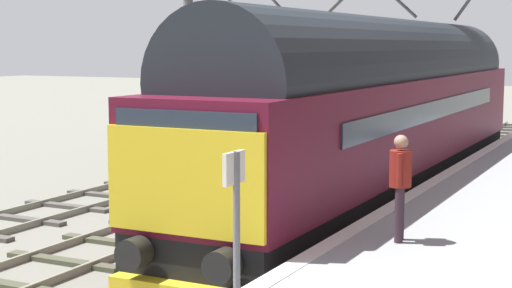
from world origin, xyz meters
TOP-DOWN VIEW (x-y plane):
  - ground_plane at (0.00, 0.00)m, footprint 140.00×140.00m
  - track_main at (0.00, -0.00)m, footprint 2.50×60.00m
  - track_adjacent_west at (-3.55, 0.00)m, footprint 2.50×60.00m
  - station_platform at (3.60, 0.00)m, footprint 4.00×44.00m
  - diesel_locomotive at (0.00, 7.06)m, footprint 2.74×19.03m
  - platform_number_sign at (1.99, -4.37)m, footprint 0.10×0.44m
  - waiting_passenger at (2.65, -0.26)m, footprint 0.40×0.50m

SIDE VIEW (x-z plane):
  - ground_plane at x=0.00m, z-range 0.00..0.00m
  - track_main at x=0.00m, z-range -0.02..0.13m
  - track_adjacent_west at x=-3.55m, z-range -0.02..0.13m
  - station_platform at x=3.60m, z-range 0.00..1.01m
  - waiting_passenger at x=2.65m, z-range 1.17..2.81m
  - platform_number_sign at x=1.99m, z-range 1.32..3.15m
  - diesel_locomotive at x=0.00m, z-range 0.14..4.83m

